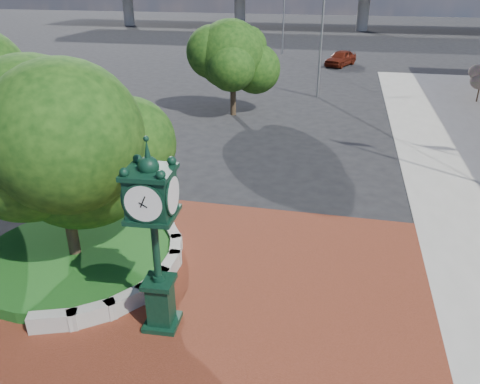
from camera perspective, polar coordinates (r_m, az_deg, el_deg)
ground at (r=14.47m, az=-1.65°, el=-10.92°), size 200.00×200.00×0.00m
plaza at (r=13.69m, az=-2.69°, el=-13.26°), size 12.00×12.00×0.04m
planter_wall at (r=15.10m, az=-11.80°, el=-8.57°), size 2.96×6.77×0.54m
grass_bed at (r=16.13m, az=-19.33°, el=-7.49°), size 6.10×6.10×0.40m
tree_planter at (r=14.62m, az=-21.28°, el=4.26°), size 5.20×5.20×6.33m
tree_street at (r=30.58m, az=-0.87°, el=15.25°), size 4.40×4.40×5.45m
post_clock at (r=11.48m, az=-10.39°, el=-4.85°), size 1.15×1.15×5.20m
parked_car at (r=49.60m, az=12.18°, el=15.67°), size 3.40×4.76×1.50m
street_lamp_near at (r=35.55m, az=10.41°, el=19.80°), size 2.07×0.39×9.22m
street_lamp_far at (r=55.61m, az=5.61°, el=21.64°), size 1.91×0.81×8.80m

